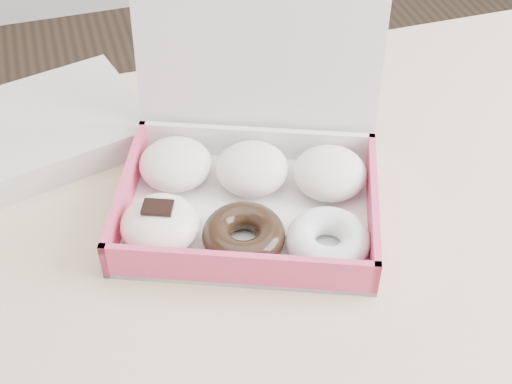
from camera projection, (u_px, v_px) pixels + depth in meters
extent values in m
cube|color=tan|center=(381.00, 209.00, 0.98)|extent=(1.20, 0.80, 0.04)
cylinder|color=tan|center=(18.00, 283.00, 1.36)|extent=(0.05, 0.05, 0.71)
cube|color=white|center=(248.00, 215.00, 0.94)|extent=(0.39, 0.35, 0.01)
cube|color=#E34168|center=(239.00, 270.00, 0.83)|extent=(0.31, 0.13, 0.05)
cube|color=white|center=(256.00, 144.00, 1.00)|extent=(0.31, 0.13, 0.05)
cube|color=#E34168|center=(126.00, 194.00, 0.93)|extent=(0.10, 0.23, 0.05)
cube|color=#E34168|center=(373.00, 209.00, 0.91)|extent=(0.10, 0.23, 0.05)
cube|color=white|center=(257.00, 80.00, 0.96)|extent=(0.32, 0.15, 0.24)
ellipsoid|color=white|center=(176.00, 164.00, 0.96)|extent=(0.13, 0.13, 0.06)
ellipsoid|color=white|center=(252.00, 168.00, 0.96)|extent=(0.13, 0.13, 0.06)
ellipsoid|color=white|center=(330.00, 173.00, 0.95)|extent=(0.13, 0.13, 0.06)
ellipsoid|color=#F2E0C4|center=(160.00, 224.00, 0.88)|extent=(0.13, 0.13, 0.06)
cube|color=black|center=(158.00, 207.00, 0.86)|extent=(0.04, 0.04, 0.00)
torus|color=black|center=(244.00, 235.00, 0.88)|extent=(0.14, 0.14, 0.04)
torus|color=white|center=(328.00, 240.00, 0.87)|extent=(0.14, 0.14, 0.04)
cube|color=silver|center=(47.00, 128.00, 1.04)|extent=(0.31, 0.27, 0.04)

